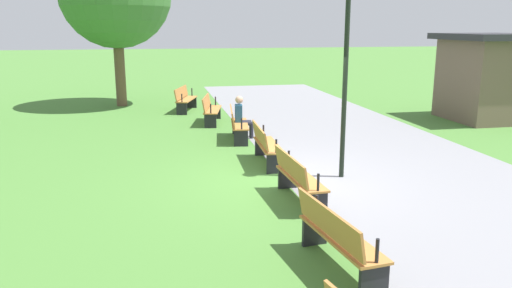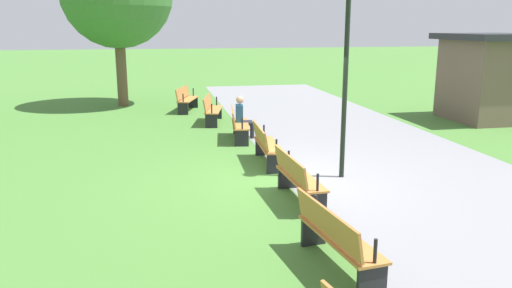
# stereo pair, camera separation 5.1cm
# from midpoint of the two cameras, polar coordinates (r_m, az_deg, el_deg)

# --- Properties ---
(ground_plane) EXTENTS (120.00, 120.00, 0.00)m
(ground_plane) POSITION_cam_midpoint_polar(r_m,az_deg,el_deg) (10.42, 3.32, -4.14)
(ground_plane) COLOR #477A33
(path_paving) EXTENTS (32.87, 5.41, 0.01)m
(path_paving) POSITION_cam_midpoint_polar(r_m,az_deg,el_deg) (11.39, 16.70, -3.15)
(path_paving) COLOR gray
(path_paving) RESTS_ON ground
(bench_0) EXTENTS (1.77, 0.96, 0.89)m
(bench_0) POSITION_cam_midpoint_polar(r_m,az_deg,el_deg) (18.85, -7.85, 5.13)
(bench_0) COLOR #B27538
(bench_0) RESTS_ON ground
(bench_1) EXTENTS (1.77, 0.83, 0.89)m
(bench_1) POSITION_cam_midpoint_polar(r_m,az_deg,el_deg) (16.41, -4.97, 3.99)
(bench_1) COLOR #B27538
(bench_1) RESTS_ON ground
(bench_2) EXTENTS (1.76, 0.69, 0.89)m
(bench_2) POSITION_cam_midpoint_polar(r_m,az_deg,el_deg) (13.96, -1.95, 2.38)
(bench_2) COLOR #B27538
(bench_2) RESTS_ON ground
(bench_3) EXTENTS (1.73, 0.55, 0.89)m
(bench_3) POSITION_cam_midpoint_polar(r_m,az_deg,el_deg) (11.50, 1.26, -0.01)
(bench_3) COLOR #B27538
(bench_3) RESTS_ON ground
(bench_4) EXTENTS (1.73, 0.55, 0.89)m
(bench_4) POSITION_cam_midpoint_polar(r_m,az_deg,el_deg) (9.05, 4.85, -3.76)
(bench_4) COLOR #B27538
(bench_4) RESTS_ON ground
(bench_5) EXTENTS (1.76, 0.69, 0.89)m
(bench_5) POSITION_cam_midpoint_polar(r_m,az_deg,el_deg) (6.67, 9.23, -10.32)
(bench_5) COLOR #B27538
(bench_5) RESTS_ON ground
(person_seated) EXTENTS (0.37, 0.55, 1.20)m
(person_seated) POSITION_cam_midpoint_polar(r_m,az_deg,el_deg) (14.18, -1.42, 3.23)
(person_seated) COLOR navy
(person_seated) RESTS_ON ground
(lamp_post) EXTENTS (0.32, 0.32, 4.44)m
(lamp_post) POSITION_cam_midpoint_polar(r_m,az_deg,el_deg) (10.33, 10.47, 12.70)
(lamp_post) COLOR black
(lamp_post) RESTS_ON ground
(kiosk) EXTENTS (3.11, 2.71, 2.86)m
(kiosk) POSITION_cam_midpoint_polar(r_m,az_deg,el_deg) (18.46, 24.86, 6.99)
(kiosk) COLOR brown
(kiosk) RESTS_ON ground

